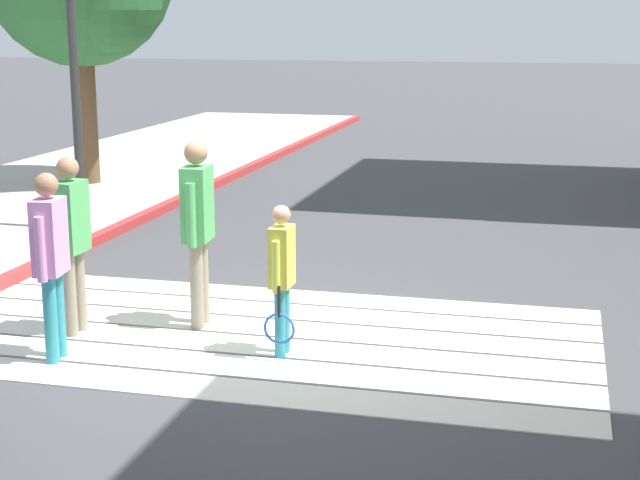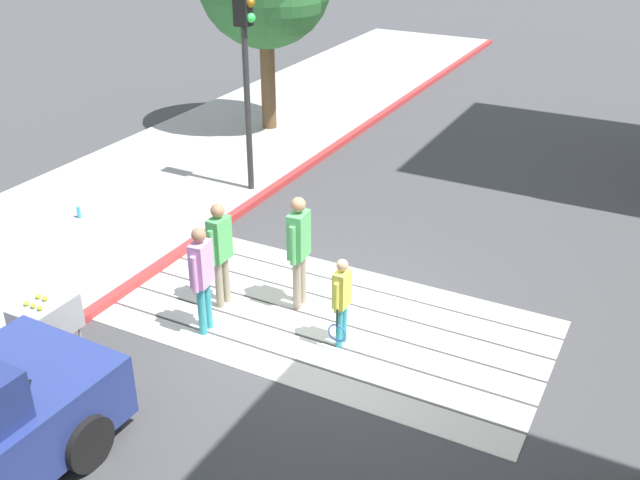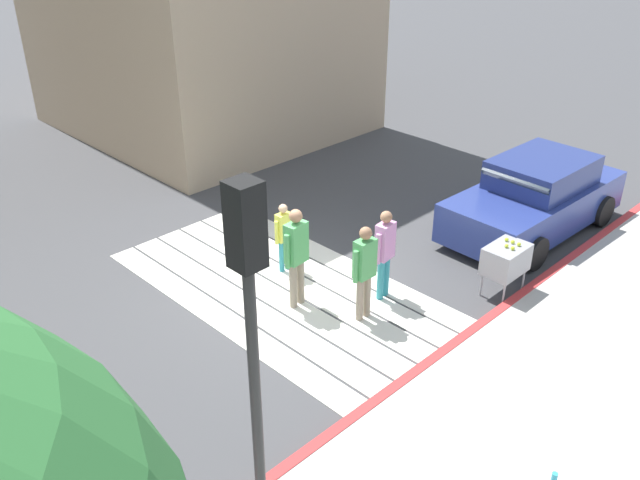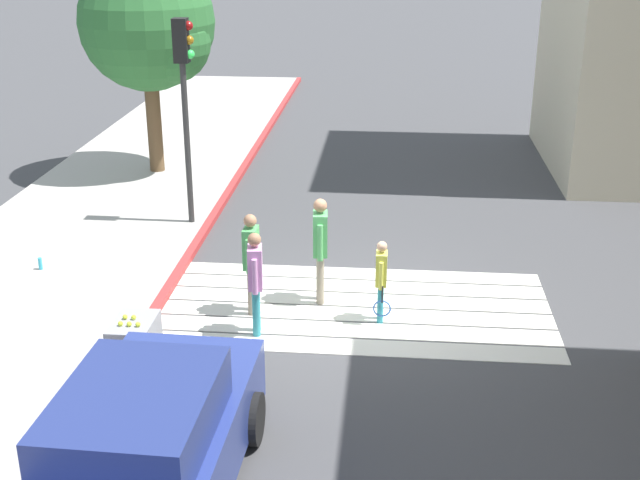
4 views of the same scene
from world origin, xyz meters
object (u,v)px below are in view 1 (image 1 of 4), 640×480
(traffic_light_corner, at_px, (72,11))
(pedestrian_child_with_racket, at_px, (282,272))
(pedestrian_adult_trailing, at_px, (198,220))
(pedestrian_adult_lead, at_px, (50,253))
(pedestrian_adult_side, at_px, (71,232))

(traffic_light_corner, bearing_deg, pedestrian_child_with_racket, -44.89)
(traffic_light_corner, height_order, pedestrian_adult_trailing, traffic_light_corner)
(pedestrian_adult_lead, bearing_deg, pedestrian_child_with_racket, 17.50)
(pedestrian_adult_lead, bearing_deg, pedestrian_adult_trailing, 54.69)
(pedestrian_adult_side, distance_m, pedestrian_child_with_racket, 2.09)
(pedestrian_adult_lead, bearing_deg, pedestrian_adult_side, 104.40)
(traffic_light_corner, xyz_separation_m, pedestrian_child_with_racket, (3.99, -3.97, -2.26))
(traffic_light_corner, xyz_separation_m, pedestrian_adult_side, (1.91, -3.85, -2.05))
(pedestrian_adult_trailing, relative_size, pedestrian_adult_side, 1.07)
(pedestrian_adult_side, bearing_deg, traffic_light_corner, 116.39)
(traffic_light_corner, height_order, pedestrian_child_with_racket, traffic_light_corner)
(traffic_light_corner, relative_size, pedestrian_child_with_racket, 3.10)
(traffic_light_corner, relative_size, pedestrian_adult_trailing, 2.33)
(pedestrian_adult_lead, xyz_separation_m, pedestrian_adult_trailing, (0.87, 1.23, 0.09))
(pedestrian_adult_side, relative_size, pedestrian_child_with_racket, 1.25)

